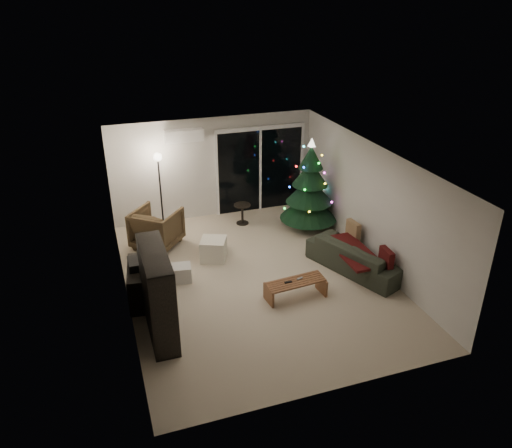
{
  "coord_description": "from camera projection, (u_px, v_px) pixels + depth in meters",
  "views": [
    {
      "loc": [
        -2.73,
        -8.07,
        5.29
      ],
      "look_at": [
        0.1,
        0.3,
        1.05
      ],
      "focal_mm": 35.0,
      "sensor_mm": 36.0,
      "label": 1
    }
  ],
  "objects": [
    {
      "name": "stereo",
      "position": [
        138.0,
        264.0,
        8.98
      ],
      "size": [
        0.35,
        0.41,
        0.15
      ],
      "primitive_type": "cube",
      "color": "black",
      "rests_on": "media_cabinet"
    },
    {
      "name": "media_cabinet",
      "position": [
        140.0,
        283.0,
        9.16
      ],
      "size": [
        0.55,
        1.15,
        0.69
      ],
      "primitive_type": "cube",
      "rotation": [
        0.0,
        0.0,
        -0.13
      ],
      "color": "black",
      "rests_on": "floor"
    },
    {
      "name": "side_table",
      "position": [
        242.0,
        214.0,
        12.15
      ],
      "size": [
        0.46,
        0.46,
        0.51
      ],
      "primitive_type": "cylinder",
      "rotation": [
        0.0,
        0.0,
        0.16
      ],
      "color": "black",
      "rests_on": "floor"
    },
    {
      "name": "armchair",
      "position": [
        157.0,
        228.0,
        11.04
      ],
      "size": [
        1.33,
        1.33,
        0.87
      ],
      "primitive_type": "imported",
      "rotation": [
        0.0,
        0.0,
        2.45
      ],
      "color": "#3D301E",
      "rests_on": "floor"
    },
    {
      "name": "cardboard_box_b",
      "position": [
        214.0,
        244.0,
        10.98
      ],
      "size": [
        0.42,
        0.33,
        0.27
      ],
      "primitive_type": "cube",
      "rotation": [
        0.0,
        0.0,
        0.11
      ],
      "color": "silver",
      "rests_on": "floor"
    },
    {
      "name": "cushion_b",
      "position": [
        386.0,
        259.0,
        9.55
      ],
      "size": [
        0.15,
        0.41,
        0.4
      ],
      "primitive_type": "cube",
      "rotation": [
        0.0,
        0.0,
        -0.07
      ],
      "color": "#4F0B0F",
      "rests_on": "sofa"
    },
    {
      "name": "christmas_tree",
      "position": [
        310.0,
        185.0,
        11.59
      ],
      "size": [
        1.69,
        1.69,
        2.21
      ],
      "primitive_type": "cone",
      "rotation": [
        0.0,
        0.0,
        0.28
      ],
      "color": "#13311E",
      "rests_on": "floor"
    },
    {
      "name": "cardboard_box_a",
      "position": [
        180.0,
        273.0,
        9.83
      ],
      "size": [
        0.5,
        0.41,
        0.32
      ],
      "primitive_type": "cube",
      "rotation": [
        0.0,
        0.0,
        -0.14
      ],
      "color": "silver",
      "rests_on": "floor"
    },
    {
      "name": "floor_lamp",
      "position": [
        161.0,
        194.0,
        11.54
      ],
      "size": [
        0.3,
        0.3,
        1.85
      ],
      "primitive_type": "cylinder",
      "color": "black",
      "rests_on": "floor"
    },
    {
      "name": "coffee_table",
      "position": [
        296.0,
        289.0,
        9.28
      ],
      "size": [
        1.16,
        0.5,
        0.36
      ],
      "primitive_type": null,
      "rotation": [
        0.0,
        0.0,
        0.09
      ],
      "color": "brown",
      "rests_on": "floor"
    },
    {
      "name": "sofa_throw",
      "position": [
        353.0,
        251.0,
        10.05
      ],
      "size": [
        0.66,
        1.52,
        0.05
      ],
      "primitive_type": "cube",
      "color": "#4F0B0F",
      "rests_on": "sofa"
    },
    {
      "name": "remote_a",
      "position": [
        288.0,
        282.0,
        9.16
      ],
      "size": [
        0.14,
        0.04,
        0.02
      ],
      "primitive_type": "cube",
      "color": "black",
      "rests_on": "coffee_table"
    },
    {
      "name": "cushion_a",
      "position": [
        353.0,
        230.0,
        10.66
      ],
      "size": [
        0.16,
        0.41,
        0.4
      ],
      "primitive_type": "cube",
      "rotation": [
        0.0,
        0.0,
        0.09
      ],
      "color": "brown",
      "rests_on": "sofa"
    },
    {
      "name": "ottoman",
      "position": [
        213.0,
        249.0,
        10.58
      ],
      "size": [
        0.67,
        0.67,
        0.46
      ],
      "primitive_type": "cube",
      "rotation": [
        0.0,
        0.0,
        -0.41
      ],
      "color": "beige",
      "rests_on": "floor"
    },
    {
      "name": "remote_b",
      "position": [
        300.0,
        278.0,
        9.27
      ],
      "size": [
        0.14,
        0.08,
        0.02
      ],
      "primitive_type": "cube",
      "rotation": [
        0.0,
        0.0,
        0.35
      ],
      "color": "slate",
      "rests_on": "coffee_table"
    },
    {
      "name": "room",
      "position": [
        254.0,
        201.0,
        10.94
      ],
      "size": [
        6.5,
        7.51,
        2.6
      ],
      "color": "beige",
      "rests_on": "ground"
    },
    {
      "name": "bookshelf",
      "position": [
        146.0,
        295.0,
        8.06
      ],
      "size": [
        0.46,
        1.54,
        1.53
      ],
      "primitive_type": null,
      "rotation": [
        0.0,
        0.0,
        -0.05
      ],
      "color": "black",
      "rests_on": "floor"
    },
    {
      "name": "sofa",
      "position": [
        357.0,
        256.0,
        10.14
      ],
      "size": [
        1.55,
        2.26,
        0.61
      ],
      "primitive_type": "imported",
      "rotation": [
        0.0,
        0.0,
        1.96
      ],
      "color": "#282F23",
      "rests_on": "floor"
    }
  ]
}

